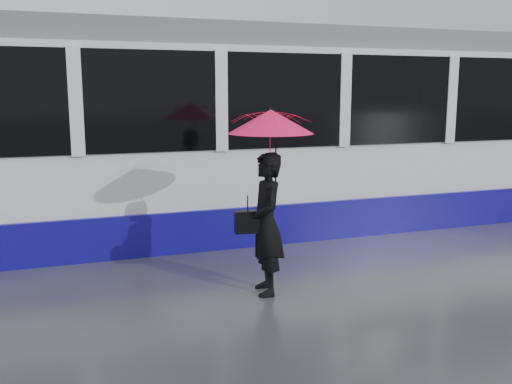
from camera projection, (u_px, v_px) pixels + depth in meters
name	position (u px, v px, depth m)	size (l,w,h in m)	color
ground	(227.00, 277.00, 7.28)	(90.00, 90.00, 0.00)	#29292E
rails	(184.00, 232.00, 9.60)	(34.00, 1.51, 0.02)	#3F3D38
tram	(230.00, 134.00, 9.58)	(26.00, 2.56, 3.35)	white
woman	(266.00, 224.00, 6.58)	(0.60, 0.40, 1.66)	black
umbrella	(271.00, 138.00, 6.42)	(1.09, 1.09, 1.12)	#FC1593
handbag	(248.00, 222.00, 6.52)	(0.31, 0.17, 0.44)	black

